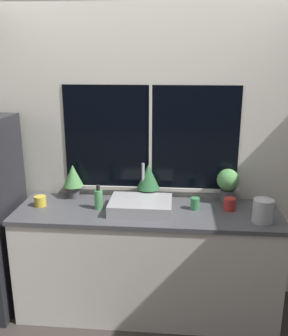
{
  "coord_description": "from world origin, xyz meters",
  "views": [
    {
      "loc": [
        0.22,
        -2.45,
        2.06
      ],
      "look_at": [
        -0.03,
        0.3,
        1.26
      ],
      "focal_mm": 40.0,
      "sensor_mm": 36.0,
      "label": 1
    }
  ],
  "objects_px": {
    "sink": "(141,205)",
    "potted_plant_right": "(228,183)",
    "mug_red": "(230,204)",
    "kettle": "(263,210)",
    "soap_bottle": "(98,199)",
    "mug_blue": "(267,203)",
    "mug_yellow": "(40,201)",
    "potted_plant_center": "(148,179)",
    "mug_green": "(195,204)",
    "potted_plant_left": "(73,178)"
  },
  "relations": [
    {
      "from": "sink",
      "to": "potted_plant_right",
      "type": "distance_m",
      "value": 0.75
    },
    {
      "from": "potted_plant_right",
      "to": "sink",
      "type": "bearing_deg",
      "value": -160.93
    },
    {
      "from": "mug_red",
      "to": "kettle",
      "type": "distance_m",
      "value": 0.3
    },
    {
      "from": "soap_bottle",
      "to": "mug_blue",
      "type": "xyz_separation_m",
      "value": [
        1.35,
        0.14,
        -0.04
      ]
    },
    {
      "from": "sink",
      "to": "mug_yellow",
      "type": "xyz_separation_m",
      "value": [
        -0.83,
        0.03,
        -0.0
      ]
    },
    {
      "from": "sink",
      "to": "potted_plant_center",
      "type": "relative_size",
      "value": 1.55
    },
    {
      "from": "sink",
      "to": "potted_plant_right",
      "type": "xyz_separation_m",
      "value": [
        0.7,
        0.24,
        0.12
      ]
    },
    {
      "from": "mug_blue",
      "to": "kettle",
      "type": "bearing_deg",
      "value": -108.53
    },
    {
      "from": "mug_blue",
      "to": "kettle",
      "type": "height_order",
      "value": "kettle"
    },
    {
      "from": "mug_green",
      "to": "kettle",
      "type": "distance_m",
      "value": 0.53
    },
    {
      "from": "potted_plant_left",
      "to": "potted_plant_center",
      "type": "bearing_deg",
      "value": -0.0
    },
    {
      "from": "potted_plant_right",
      "to": "soap_bottle",
      "type": "relative_size",
      "value": 1.45
    },
    {
      "from": "potted_plant_center",
      "to": "kettle",
      "type": "xyz_separation_m",
      "value": [
        0.87,
        -0.38,
        -0.09
      ]
    },
    {
      "from": "potted_plant_left",
      "to": "potted_plant_right",
      "type": "relative_size",
      "value": 1.02
    },
    {
      "from": "mug_yellow",
      "to": "soap_bottle",
      "type": "bearing_deg",
      "value": -2.03
    },
    {
      "from": "potted_plant_center",
      "to": "potted_plant_right",
      "type": "xyz_separation_m",
      "value": [
        0.66,
        0.0,
        -0.01
      ]
    },
    {
      "from": "mug_red",
      "to": "mug_yellow",
      "type": "bearing_deg",
      "value": -178.17
    },
    {
      "from": "sink",
      "to": "potted_plant_right",
      "type": "height_order",
      "value": "sink"
    },
    {
      "from": "sink",
      "to": "mug_red",
      "type": "height_order",
      "value": "sink"
    },
    {
      "from": "mug_green",
      "to": "mug_red",
      "type": "relative_size",
      "value": 0.98
    },
    {
      "from": "mug_green",
      "to": "mug_blue",
      "type": "relative_size",
      "value": 1.09
    },
    {
      "from": "mug_green",
      "to": "mug_blue",
      "type": "xyz_separation_m",
      "value": [
        0.58,
        0.08,
        -0.01
      ]
    },
    {
      "from": "soap_bottle",
      "to": "kettle",
      "type": "distance_m",
      "value": 1.26
    },
    {
      "from": "mug_green",
      "to": "potted_plant_right",
      "type": "bearing_deg",
      "value": 32.74
    },
    {
      "from": "mug_blue",
      "to": "potted_plant_center",
      "type": "bearing_deg",
      "value": 174.33
    },
    {
      "from": "potted_plant_left",
      "to": "sink",
      "type": "bearing_deg",
      "value": -21.8
    },
    {
      "from": "sink",
      "to": "soap_bottle",
      "type": "relative_size",
      "value": 2.44
    },
    {
      "from": "potted_plant_right",
      "to": "kettle",
      "type": "distance_m",
      "value": 0.44
    },
    {
      "from": "potted_plant_left",
      "to": "soap_bottle",
      "type": "distance_m",
      "value": 0.37
    },
    {
      "from": "potted_plant_right",
      "to": "mug_red",
      "type": "distance_m",
      "value": 0.21
    },
    {
      "from": "sink",
      "to": "kettle",
      "type": "distance_m",
      "value": 0.92
    },
    {
      "from": "mug_yellow",
      "to": "sink",
      "type": "bearing_deg",
      "value": -1.85
    },
    {
      "from": "potted_plant_left",
      "to": "mug_green",
      "type": "relative_size",
      "value": 3.07
    },
    {
      "from": "mug_blue",
      "to": "mug_yellow",
      "type": "height_order",
      "value": "mug_yellow"
    },
    {
      "from": "mug_green",
      "to": "mug_red",
      "type": "distance_m",
      "value": 0.27
    },
    {
      "from": "mug_green",
      "to": "mug_red",
      "type": "height_order",
      "value": "mug_red"
    },
    {
      "from": "mug_red",
      "to": "mug_yellow",
      "type": "xyz_separation_m",
      "value": [
        -1.53,
        -0.05,
        -0.01
      ]
    },
    {
      "from": "soap_bottle",
      "to": "mug_yellow",
      "type": "xyz_separation_m",
      "value": [
        -0.49,
        0.02,
        -0.04
      ]
    },
    {
      "from": "potted_plant_right",
      "to": "mug_yellow",
      "type": "xyz_separation_m",
      "value": [
        -1.53,
        -0.22,
        -0.13
      ]
    },
    {
      "from": "mug_green",
      "to": "potted_plant_center",
      "type": "bearing_deg",
      "value": 155.65
    },
    {
      "from": "potted_plant_center",
      "to": "soap_bottle",
      "type": "distance_m",
      "value": 0.46
    },
    {
      "from": "potted_plant_left",
      "to": "kettle",
      "type": "xyz_separation_m",
      "value": [
        1.52,
        -0.38,
        -0.08
      ]
    },
    {
      "from": "potted_plant_left",
      "to": "mug_yellow",
      "type": "bearing_deg",
      "value": -135.92
    },
    {
      "from": "potted_plant_right",
      "to": "mug_blue",
      "type": "bearing_deg",
      "value": -17.43
    },
    {
      "from": "sink",
      "to": "potted_plant_right",
      "type": "bearing_deg",
      "value": 19.07
    },
    {
      "from": "sink",
      "to": "mug_red",
      "type": "xyz_separation_m",
      "value": [
        0.7,
        0.08,
        0.0
      ]
    },
    {
      "from": "mug_yellow",
      "to": "mug_blue",
      "type": "bearing_deg",
      "value": 3.72
    },
    {
      "from": "sink",
      "to": "kettle",
      "type": "bearing_deg",
      "value": -8.55
    },
    {
      "from": "potted_plant_center",
      "to": "kettle",
      "type": "distance_m",
      "value": 0.95
    },
    {
      "from": "mug_yellow",
      "to": "kettle",
      "type": "relative_size",
      "value": 0.49
    }
  ]
}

